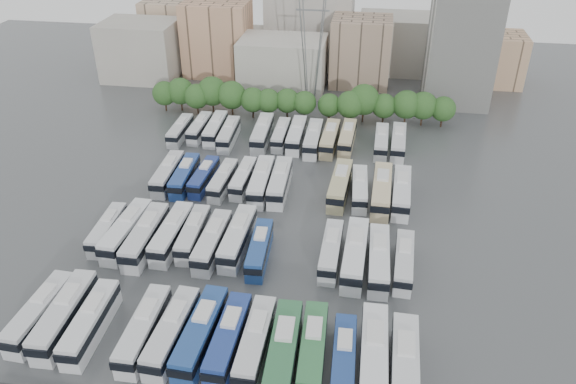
% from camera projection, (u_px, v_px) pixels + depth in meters
% --- Properties ---
extents(ground, '(220.00, 220.00, 0.00)m').
position_uv_depth(ground, '(257.00, 230.00, 84.86)').
color(ground, '#424447').
rests_on(ground, ground).
extents(tree_line, '(64.64, 7.72, 8.24)m').
position_uv_depth(tree_line, '(297.00, 100.00, 118.31)').
color(tree_line, black).
rests_on(tree_line, ground).
extents(city_buildings, '(102.00, 35.00, 20.00)m').
position_uv_depth(city_buildings, '(285.00, 42.00, 142.58)').
color(city_buildings, '#9E998E').
rests_on(city_buildings, ground).
extents(apartment_tower, '(14.00, 14.00, 26.00)m').
position_uv_depth(apartment_tower, '(461.00, 45.00, 122.65)').
color(apartment_tower, silver).
rests_on(apartment_tower, ground).
extents(electricity_pylon, '(9.00, 6.91, 33.83)m').
position_uv_depth(electricity_pylon, '(312.00, 22.00, 117.25)').
color(electricity_pylon, slate).
rests_on(electricity_pylon, ground).
extents(bus_r0_s0, '(3.13, 12.36, 3.85)m').
position_uv_depth(bus_r0_s0, '(40.00, 312.00, 66.87)').
color(bus_r0_s0, silver).
rests_on(bus_r0_s0, ground).
extents(bus_r0_s1, '(3.28, 13.19, 4.11)m').
position_uv_depth(bus_r0_s1, '(65.00, 315.00, 66.34)').
color(bus_r0_s1, silver).
rests_on(bus_r0_s1, ground).
extents(bus_r0_s2, '(3.06, 12.32, 3.84)m').
position_uv_depth(bus_r0_s2, '(91.00, 322.00, 65.45)').
color(bus_r0_s2, silver).
rests_on(bus_r0_s2, ground).
extents(bus_r0_s4, '(2.78, 12.34, 3.87)m').
position_uv_depth(bus_r0_s4, '(144.00, 329.00, 64.52)').
color(bus_r0_s4, silver).
rests_on(bus_r0_s4, ground).
extents(bus_r0_s5, '(3.26, 12.57, 3.91)m').
position_uv_depth(bus_r0_s5, '(172.00, 332.00, 64.14)').
color(bus_r0_s5, silver).
rests_on(bus_r0_s5, ground).
extents(bus_r0_s6, '(3.42, 13.15, 4.09)m').
position_uv_depth(bus_r0_s6, '(201.00, 333.00, 63.81)').
color(bus_r0_s6, navy).
rests_on(bus_r0_s6, ground).
extents(bus_r0_s7, '(2.95, 12.42, 3.88)m').
position_uv_depth(bus_r0_s7, '(228.00, 338.00, 63.25)').
color(bus_r0_s7, navy).
rests_on(bus_r0_s7, ground).
extents(bus_r0_s8, '(2.76, 12.31, 3.86)m').
position_uv_depth(bus_r0_s8, '(256.00, 342.00, 62.81)').
color(bus_r0_s8, silver).
rests_on(bus_r0_s8, ground).
extents(bus_r0_s9, '(3.37, 13.61, 4.24)m').
position_uv_depth(bus_r0_s9, '(283.00, 353.00, 61.22)').
color(bus_r0_s9, '#2D6A40').
rests_on(bus_r0_s9, ground).
extents(bus_r0_s10, '(3.15, 12.43, 3.87)m').
position_uv_depth(bus_r0_s10, '(313.00, 349.00, 61.88)').
color(bus_r0_s10, '#307141').
rests_on(bus_r0_s10, ground).
extents(bus_r0_s11, '(2.80, 11.49, 3.58)m').
position_uv_depth(bus_r0_s11, '(344.00, 360.00, 60.78)').
color(bus_r0_s11, navy).
rests_on(bus_r0_s11, ground).
extents(bus_r0_s12, '(3.06, 13.52, 4.23)m').
position_uv_depth(bus_r0_s12, '(374.00, 357.00, 60.75)').
color(bus_r0_s12, white).
rests_on(bus_r0_s12, ground).
extents(bus_r0_s13, '(3.20, 13.38, 4.18)m').
position_uv_depth(bus_r0_s13, '(405.00, 368.00, 59.46)').
color(bus_r0_s13, silver).
rests_on(bus_r0_s13, ground).
extents(bus_r1_s0, '(2.83, 10.91, 3.39)m').
position_uv_depth(bus_r1_s0, '(107.00, 229.00, 82.12)').
color(bus_r1_s0, silver).
rests_on(bus_r1_s0, ground).
extents(bus_r1_s1, '(3.36, 13.06, 4.06)m').
position_uv_depth(bus_r1_s1, '(127.00, 230.00, 81.27)').
color(bus_r1_s1, silver).
rests_on(bus_r1_s1, ground).
extents(bus_r1_s2, '(2.96, 13.17, 4.12)m').
position_uv_depth(bus_r1_s2, '(146.00, 236.00, 80.04)').
color(bus_r1_s2, silver).
rests_on(bus_r1_s2, ground).
extents(bus_r1_s3, '(2.94, 12.56, 3.93)m').
position_uv_depth(bus_r1_s3, '(172.00, 233.00, 80.82)').
color(bus_r1_s3, silver).
rests_on(bus_r1_s3, ground).
extents(bus_r1_s4, '(2.84, 11.53, 3.60)m').
position_uv_depth(bus_r1_s4, '(193.00, 233.00, 81.00)').
color(bus_r1_s4, silver).
rests_on(bus_r1_s4, ground).
extents(bus_r1_s5, '(2.91, 12.32, 3.85)m').
position_uv_depth(bus_r1_s5, '(212.00, 241.00, 79.16)').
color(bus_r1_s5, silver).
rests_on(bus_r1_s5, ground).
extents(bus_r1_s6, '(3.08, 12.89, 4.03)m').
position_uv_depth(bus_r1_s6, '(238.00, 237.00, 79.82)').
color(bus_r1_s6, silver).
rests_on(bus_r1_s6, ground).
extents(bus_r1_s7, '(2.98, 11.41, 3.55)m').
position_uv_depth(bus_r1_s7, '(260.00, 249.00, 77.86)').
color(bus_r1_s7, navy).
rests_on(bus_r1_s7, ground).
extents(bus_r1_s10, '(2.68, 11.61, 3.63)m').
position_uv_depth(bus_r1_s10, '(331.00, 250.00, 77.49)').
color(bus_r1_s10, silver).
rests_on(bus_r1_s10, ground).
extents(bus_r1_s11, '(3.30, 13.49, 4.21)m').
position_uv_depth(bus_r1_s11, '(355.00, 254.00, 76.35)').
color(bus_r1_s11, white).
rests_on(bus_r1_s11, ground).
extents(bus_r1_s12, '(2.93, 12.71, 3.98)m').
position_uv_depth(bus_r1_s12, '(379.00, 259.00, 75.53)').
color(bus_r1_s12, silver).
rests_on(bus_r1_s12, ground).
extents(bus_r1_s13, '(3.03, 11.42, 3.55)m').
position_uv_depth(bus_r1_s13, '(404.00, 261.00, 75.51)').
color(bus_r1_s13, silver).
rests_on(bus_r1_s13, ground).
extents(bus_r2_s1, '(2.94, 12.06, 3.76)m').
position_uv_depth(bus_r2_s1, '(168.00, 173.00, 96.10)').
color(bus_r2_s1, silver).
rests_on(bus_r2_s1, ground).
extents(bus_r2_s2, '(2.98, 11.77, 3.67)m').
position_uv_depth(bus_r2_s2, '(185.00, 176.00, 95.53)').
color(bus_r2_s2, navy).
rests_on(bus_r2_s2, ground).
extents(bus_r2_s3, '(2.85, 10.89, 3.39)m').
position_uv_depth(bus_r2_s3, '(204.00, 177.00, 95.51)').
color(bus_r2_s3, navy).
rests_on(bus_r2_s3, ground).
extents(bus_r2_s4, '(2.89, 11.03, 3.43)m').
position_uv_depth(bus_r2_s4, '(223.00, 180.00, 94.51)').
color(bus_r2_s4, silver).
rests_on(bus_r2_s4, ground).
extents(bus_r2_s5, '(2.71, 10.99, 3.43)m').
position_uv_depth(bus_r2_s5, '(243.00, 178.00, 95.11)').
color(bus_r2_s5, silver).
rests_on(bus_r2_s5, ground).
extents(bus_r2_s6, '(3.21, 12.93, 4.03)m').
position_uv_depth(bus_r2_s6, '(261.00, 181.00, 93.58)').
color(bus_r2_s6, white).
rests_on(bus_r2_s6, ground).
extents(bus_r2_s7, '(3.12, 12.78, 3.99)m').
position_uv_depth(bus_r2_s7, '(280.00, 182.00, 93.40)').
color(bus_r2_s7, silver).
rests_on(bus_r2_s7, ground).
extents(bus_r2_s10, '(3.48, 13.03, 4.05)m').
position_uv_depth(bus_r2_s10, '(340.00, 185.00, 92.52)').
color(bus_r2_s10, tan).
rests_on(bus_r2_s10, ground).
extents(bus_r2_s11, '(3.04, 11.53, 3.58)m').
position_uv_depth(bus_r2_s11, '(360.00, 188.00, 91.95)').
color(bus_r2_s11, silver).
rests_on(bus_r2_s11, ground).
extents(bus_r2_s12, '(3.33, 13.67, 4.26)m').
position_uv_depth(bus_r2_s12, '(382.00, 190.00, 90.76)').
color(bus_r2_s12, beige).
rests_on(bus_r2_s12, ground).
extents(bus_r2_s13, '(3.33, 12.98, 4.04)m').
position_uv_depth(bus_r2_s13, '(401.00, 192.00, 90.54)').
color(bus_r2_s13, silver).
rests_on(bus_r2_s13, ground).
extents(bus_r3_s0, '(2.45, 10.88, 3.41)m').
position_uv_depth(bus_r3_s0, '(180.00, 130.00, 111.60)').
color(bus_r3_s0, silver).
rests_on(bus_r3_s0, ground).
extents(bus_r3_s1, '(2.47, 10.86, 3.40)m').
position_uv_depth(bus_r3_s1, '(200.00, 128.00, 112.58)').
color(bus_r3_s1, silver).
rests_on(bus_r3_s1, ground).
extents(bus_r3_s2, '(2.94, 11.91, 3.71)m').
position_uv_depth(bus_r3_s2, '(216.00, 128.00, 111.91)').
color(bus_r3_s2, silver).
rests_on(bus_r3_s2, ground).
extents(bus_r3_s3, '(2.92, 11.60, 3.61)m').
position_uv_depth(bus_r3_s3, '(229.00, 134.00, 109.85)').
color(bus_r3_s3, silver).
rests_on(bus_r3_s3, ground).
extents(bus_r3_s5, '(3.24, 12.97, 4.04)m').
position_uv_depth(bus_r3_s5, '(262.00, 133.00, 109.77)').
color(bus_r3_s5, silver).
rests_on(bus_r3_s5, ground).
extents(bus_r3_s6, '(2.48, 10.97, 3.44)m').
position_uv_depth(bus_r3_s6, '(281.00, 134.00, 109.88)').
color(bus_r3_s6, silver).
rests_on(bus_r3_s6, ground).
extents(bus_r3_s7, '(2.78, 12.34, 3.86)m').
position_uv_depth(bus_r3_s7, '(296.00, 135.00, 109.23)').
color(bus_r3_s7, silver).
rests_on(bus_r3_s7, ground).
extents(bus_r3_s8, '(2.81, 12.43, 3.89)m').
position_uv_depth(bus_r3_s8, '(313.00, 138.00, 107.77)').
color(bus_r3_s8, silver).
rests_on(bus_r3_s8, ground).
extents(bus_r3_s9, '(3.10, 12.33, 3.84)m').
position_uv_depth(bus_r3_s9, '(330.00, 138.00, 107.91)').
color(bus_r3_s9, '#C8B589').
rests_on(bus_r3_s9, ground).
extents(bus_r3_s10, '(3.03, 11.91, 3.71)m').
position_uv_depth(bus_r3_s10, '(347.00, 137.00, 108.43)').
color(bus_r3_s10, '#CCB88C').
rests_on(bus_r3_s10, ground).
extents(bus_r3_s12, '(2.68, 11.51, 3.60)m').
position_uv_depth(bus_r3_s12, '(381.00, 141.00, 106.96)').
color(bus_r3_s12, silver).
rests_on(bus_r3_s12, ground).
extents(bus_r3_s13, '(3.12, 12.13, 3.78)m').
position_uv_depth(bus_r3_s13, '(398.00, 142.00, 106.63)').
color(bus_r3_s13, silver).
rests_on(bus_r3_s13, ground).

